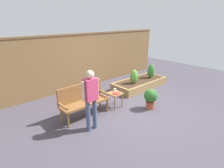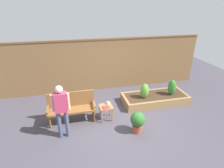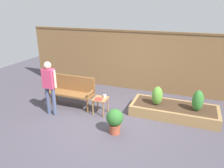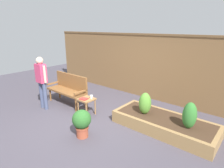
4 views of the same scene
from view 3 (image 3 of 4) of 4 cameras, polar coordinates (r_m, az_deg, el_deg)
name	(u,v)px [view 3 (image 3 of 4)]	position (r m, az deg, el deg)	size (l,w,h in m)	color
ground_plane	(108,121)	(6.05, -1.02, -9.56)	(14.00, 14.00, 0.00)	#47424C
fence_back	(135,61)	(7.96, 5.97, 6.13)	(8.40, 0.14, 2.16)	brown
garden_bench	(72,89)	(6.83, -10.41, -1.28)	(1.44, 0.48, 0.94)	brown
side_table	(100,101)	(6.26, -3.06, -4.45)	(0.40, 0.40, 0.48)	#9E7042
cup_on_table	(105,96)	(6.27, -1.92, -3.13)	(0.11, 0.08, 0.09)	silver
book_on_table	(99,99)	(6.16, -3.51, -3.92)	(0.21, 0.17, 0.03)	#B2332D
potted_boxwood	(115,120)	(5.34, 0.75, -9.30)	(0.42, 0.42, 0.64)	#A84C33
raised_planter_bed	(174,110)	(6.50, 15.87, -6.68)	(2.40, 1.00, 0.30)	#997547
shrub_near_bench	(157,96)	(6.29, 11.75, -3.03)	(0.30, 0.30, 0.54)	brown
shrub_far_corner	(198,101)	(6.23, 21.51, -4.10)	(0.29, 0.29, 0.58)	brown
person_by_bench	(49,84)	(6.26, -16.09, 0.05)	(0.47, 0.20, 1.56)	#475170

